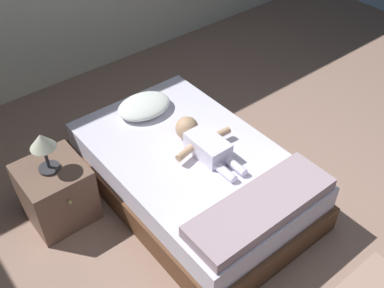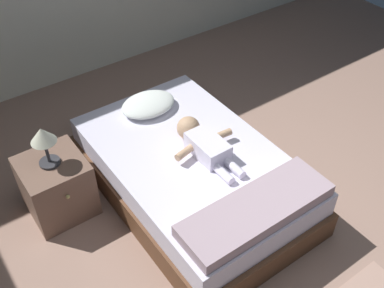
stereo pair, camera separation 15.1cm
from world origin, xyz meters
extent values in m
plane|color=#9B7767|center=(0.00, 0.00, 0.00)|extent=(8.00, 8.00, 0.00)
cube|color=brown|center=(-0.19, 0.77, 0.12)|extent=(1.22, 1.95, 0.23)
cube|color=white|center=(-0.19, 0.77, 0.33)|extent=(1.17, 1.87, 0.20)
ellipsoid|color=white|center=(-0.17, 1.44, 0.49)|extent=(0.47, 0.36, 0.11)
cube|color=white|center=(-0.10, 0.69, 0.51)|extent=(0.20, 0.34, 0.15)
sphere|color=tan|center=(-0.10, 0.94, 0.53)|extent=(0.19, 0.19, 0.19)
cylinder|color=tan|center=(-0.28, 0.75, 0.51)|extent=(0.17, 0.09, 0.06)
cylinder|color=tan|center=(0.07, 0.75, 0.51)|extent=(0.17, 0.07, 0.06)
cylinder|color=white|center=(-0.15, 0.44, 0.47)|extent=(0.06, 0.19, 0.06)
cylinder|color=white|center=(-0.05, 0.44, 0.47)|extent=(0.06, 0.19, 0.06)
cube|color=blue|center=(0.09, 0.84, 0.44)|extent=(0.04, 0.12, 0.01)
cube|color=white|center=(0.08, 0.90, 0.45)|extent=(0.02, 0.03, 0.01)
cube|color=brown|center=(-1.13, 1.23, 0.25)|extent=(0.47, 0.47, 0.49)
sphere|color=tan|center=(-1.13, 0.99, 0.35)|extent=(0.03, 0.03, 0.03)
cylinder|color=#333338|center=(-1.13, 1.23, 0.50)|extent=(0.15, 0.15, 0.02)
cylinder|color=#333338|center=(-1.13, 1.23, 0.61)|extent=(0.02, 0.02, 0.19)
cone|color=beige|center=(-1.13, 1.23, 0.76)|extent=(0.18, 0.18, 0.11)
cube|color=#AB929E|center=(-0.19, 0.03, 0.48)|extent=(1.10, 0.37, 0.10)
camera|label=1|loc=(-1.80, -1.22, 2.79)|focal=42.59mm
camera|label=2|loc=(-1.68, -1.31, 2.79)|focal=42.59mm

